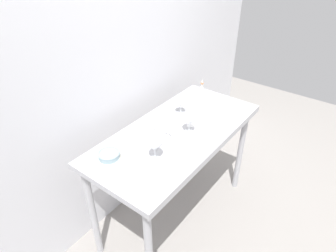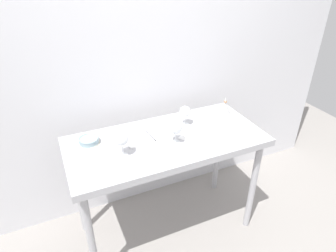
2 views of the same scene
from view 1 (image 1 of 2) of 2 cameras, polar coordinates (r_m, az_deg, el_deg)
ground_plane at (r=2.71m, az=1.38°, el=-16.74°), size 6.00×6.00×0.00m
back_wall at (r=2.20m, az=-8.75°, el=12.22°), size 3.80×0.04×2.60m
steel_counter at (r=2.16m, az=1.79°, el=-3.20°), size 1.40×0.65×0.90m
wine_glass_far_right at (r=2.25m, az=2.48°, el=4.84°), size 0.09×0.09×0.16m
wine_glass_near_left at (r=1.77m, az=-2.60°, el=-3.12°), size 0.10×0.10×0.18m
wine_glass_near_center at (r=2.02m, az=4.19°, el=1.69°), size 0.09×0.09×0.17m
open_notebook at (r=2.09m, az=-2.03°, el=-1.02°), size 0.40×0.26×0.01m
tasting_sheet_upper at (r=2.21m, az=6.71°, el=0.82°), size 0.26×0.28×0.00m
tasting_bowl at (r=1.87m, az=-11.43°, el=-5.58°), size 0.15×0.15×0.05m
decanter_funnel at (r=2.59m, az=6.59°, el=7.20°), size 0.10×0.10×0.15m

